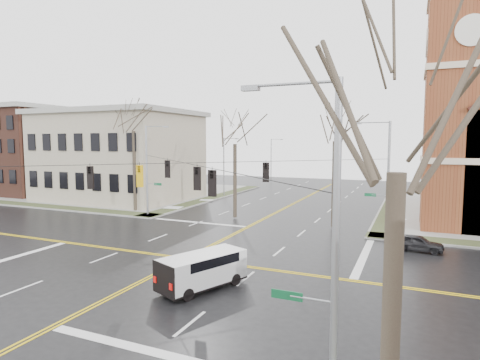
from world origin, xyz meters
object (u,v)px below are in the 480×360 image
at_px(tree_nw_near, 235,139).
at_px(signal_pole_nw, 148,167).
at_px(parked_car_a, 417,243).
at_px(tree_se, 398,148).
at_px(tree_ne, 335,135).
at_px(signal_pole_se, 329,241).
at_px(signal_pole_ne, 386,175).
at_px(streetlight_north_b, 272,159).
at_px(cargo_van, 205,268).
at_px(tree_nw_far, 133,126).
at_px(streetlight_north_a, 225,164).

bearing_deg(tree_nw_near, signal_pole_nw, -166.39).
relative_size(signal_pole_nw, parked_car_a, 2.67).
bearing_deg(signal_pole_nw, tree_se, -46.21).
bearing_deg(tree_ne, signal_pole_se, -80.05).
height_order(signal_pole_ne, tree_nw_near, tree_nw_near).
bearing_deg(tree_ne, streetlight_north_b, 116.77).
relative_size(cargo_van, tree_nw_near, 0.47).
relative_size(parked_car_a, tree_se, 0.33).
bearing_deg(cargo_van, signal_pole_se, -20.77).
bearing_deg(signal_pole_se, cargo_van, 136.12).
bearing_deg(signal_pole_ne, signal_pole_nw, 180.00).
bearing_deg(parked_car_a, signal_pole_ne, 38.40).
height_order(streetlight_north_b, tree_nw_far, tree_nw_far).
xyz_separation_m(signal_pole_se, tree_nw_far, (-25.50, 24.45, 4.29)).
height_order(signal_pole_nw, tree_nw_near, tree_nw_near).
distance_m(streetlight_north_b, cargo_van, 54.12).
distance_m(tree_ne, tree_se, 27.47).
bearing_deg(tree_nw_far, signal_pole_nw, -26.97).
distance_m(cargo_van, parked_car_a, 15.70).
xyz_separation_m(cargo_van, tree_nw_near, (-6.26, 17.69, 6.74)).
distance_m(signal_pole_ne, tree_nw_far, 25.90).
xyz_separation_m(signal_pole_ne, signal_pole_se, (0.00, -23.00, 0.00)).
height_order(tree_nw_far, tree_se, tree_nw_far).
distance_m(signal_pole_se, tree_nw_near, 28.87).
bearing_deg(streetlight_north_a, parked_car_a, -39.49).
height_order(parked_car_a, tree_se, tree_se).
bearing_deg(signal_pole_se, streetlight_north_a, 119.09).
xyz_separation_m(cargo_van, tree_se, (9.38, -9.78, 6.35)).
xyz_separation_m(signal_pole_nw, streetlight_north_a, (0.67, 16.50, -0.48)).
xyz_separation_m(signal_pole_ne, tree_se, (1.68, -25.37, 2.47)).
bearing_deg(signal_pole_se, parked_car_a, 82.90).
relative_size(tree_ne, tree_se, 1.09).
distance_m(streetlight_north_b, tree_ne, 39.45).
bearing_deg(streetlight_north_a, streetlight_north_b, 90.00).
xyz_separation_m(signal_pole_nw, tree_nw_near, (8.68, 2.10, 2.85)).
relative_size(parked_car_a, tree_nw_near, 0.31).
bearing_deg(signal_pole_ne, signal_pole_se, -90.00).
xyz_separation_m(streetlight_north_a, cargo_van, (14.27, -32.09, -3.40)).
bearing_deg(signal_pole_nw, signal_pole_ne, 0.00).
bearing_deg(tree_se, streetlight_north_a, 119.46).
bearing_deg(tree_nw_near, tree_se, -60.34).
bearing_deg(signal_pole_se, signal_pole_nw, 134.55).
bearing_deg(tree_se, signal_pole_se, 125.30).
bearing_deg(parked_car_a, streetlight_north_a, 55.02).
bearing_deg(cargo_van, streetlight_north_b, 128.42).
bearing_deg(parked_car_a, signal_pole_se, 177.40).
xyz_separation_m(signal_pole_nw, tree_se, (24.32, -25.37, 2.47)).
bearing_deg(streetlight_north_b, tree_nw_near, -76.89).
xyz_separation_m(streetlight_north_a, tree_se, (23.65, -41.87, 2.95)).
distance_m(streetlight_north_a, tree_se, 48.18).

